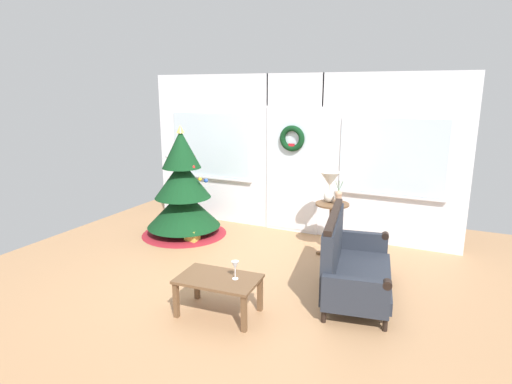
% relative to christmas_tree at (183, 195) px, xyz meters
% --- Properties ---
extents(ground_plane, '(6.76, 6.76, 0.00)m').
position_rel_christmas_tree_xyz_m(ground_plane, '(1.54, -1.16, -0.65)').
color(ground_plane, '#AD7F56').
extents(back_wall_with_door, '(5.20, 0.19, 2.55)m').
position_rel_christmas_tree_xyz_m(back_wall_with_door, '(1.54, 0.92, 0.63)').
color(back_wall_with_door, white).
rests_on(back_wall_with_door, ground).
extents(christmas_tree, '(1.37, 1.37, 1.77)m').
position_rel_christmas_tree_xyz_m(christmas_tree, '(0.00, 0.00, 0.00)').
color(christmas_tree, '#4C331E').
rests_on(christmas_tree, ground).
extents(settee_sofa, '(0.94, 1.62, 0.96)m').
position_rel_christmas_tree_xyz_m(settee_sofa, '(2.92, -0.95, -0.28)').
color(settee_sofa, black).
rests_on(settee_sofa, ground).
extents(side_table, '(0.50, 0.48, 0.72)m').
position_rel_christmas_tree_xyz_m(side_table, '(2.38, 0.27, -0.14)').
color(side_table, brown).
rests_on(side_table, ground).
extents(table_lamp, '(0.28, 0.28, 0.44)m').
position_rel_christmas_tree_xyz_m(table_lamp, '(2.32, 0.31, 0.36)').
color(table_lamp, silver).
rests_on(table_lamp, side_table).
extents(flower_vase, '(0.11, 0.10, 0.35)m').
position_rel_christmas_tree_xyz_m(flower_vase, '(2.48, 0.21, 0.19)').
color(flower_vase, tan).
rests_on(flower_vase, side_table).
extents(coffee_table, '(0.87, 0.58, 0.41)m').
position_rel_christmas_tree_xyz_m(coffee_table, '(1.80, -1.99, -0.30)').
color(coffee_table, brown).
rests_on(coffee_table, ground).
extents(wine_glass, '(0.08, 0.08, 0.20)m').
position_rel_christmas_tree_xyz_m(wine_glass, '(1.98, -1.94, -0.10)').
color(wine_glass, silver).
rests_on(wine_glass, coffee_table).
extents(gift_box, '(0.19, 0.17, 0.19)m').
position_rel_christmas_tree_xyz_m(gift_box, '(0.33, -0.26, -0.56)').
color(gift_box, '#D8C64C').
rests_on(gift_box, ground).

